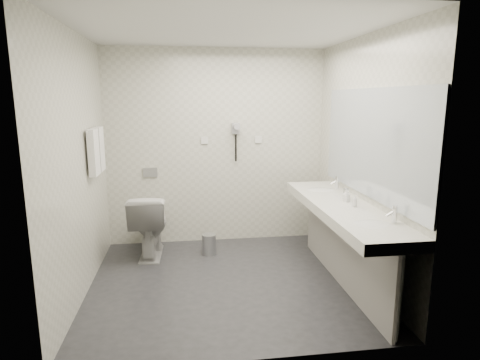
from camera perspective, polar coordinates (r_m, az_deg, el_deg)
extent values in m
plane|color=#242428|center=(4.33, -1.74, -14.20)|extent=(2.80, 2.80, 0.00)
plane|color=silver|center=(3.95, -1.98, 20.54)|extent=(2.80, 2.80, 0.00)
plane|color=beige|center=(5.24, -3.37, 4.58)|extent=(2.80, 0.00, 2.80)
plane|color=beige|center=(2.69, 1.10, -2.00)|extent=(2.80, 0.00, 2.80)
plane|color=beige|center=(4.06, -21.94, 1.75)|extent=(0.00, 2.60, 2.60)
plane|color=beige|center=(4.33, 16.92, 2.66)|extent=(0.00, 2.60, 2.60)
cube|color=silver|center=(4.13, 14.24, -3.98)|extent=(0.55, 2.20, 0.10)
cube|color=gray|center=(4.27, 14.27, -9.47)|extent=(0.03, 2.15, 0.75)
cylinder|color=silver|center=(3.43, 21.48, -15.33)|extent=(0.06, 0.06, 0.75)
cylinder|color=silver|center=(5.21, 10.28, -5.48)|extent=(0.06, 0.06, 0.75)
cube|color=#B2BCC6|center=(4.12, 18.05, 4.97)|extent=(0.02, 2.20, 1.05)
ellipsoid|color=silver|center=(3.56, 18.19, -6.15)|extent=(0.40, 0.31, 0.05)
ellipsoid|color=silver|center=(4.71, 11.31, -1.52)|extent=(0.40, 0.31, 0.05)
cylinder|color=silver|center=(3.62, 21.06, -4.55)|extent=(0.04, 0.04, 0.15)
cylinder|color=silver|center=(4.76, 13.57, -0.38)|extent=(0.04, 0.04, 0.15)
imported|color=beige|center=(4.21, 14.87, -2.26)|extent=(0.07, 0.07, 0.11)
imported|color=beige|center=(4.30, 14.83, -2.01)|extent=(0.10, 0.10, 0.10)
imported|color=beige|center=(4.03, 15.98, -2.86)|extent=(0.06, 0.06, 0.12)
cylinder|color=silver|center=(4.33, 14.77, -1.89)|extent=(0.08, 0.08, 0.11)
imported|color=silver|center=(5.00, -12.70, -6.17)|extent=(0.46, 0.77, 0.77)
cube|color=#B2B5BA|center=(5.27, -12.58, 1.07)|extent=(0.18, 0.02, 0.12)
cylinder|color=#B2B5BA|center=(5.00, -4.39, -9.14)|extent=(0.20, 0.20, 0.24)
cylinder|color=#B2B5BA|center=(4.95, -4.42, -7.75)|extent=(0.17, 0.17, 0.02)
cylinder|color=silver|center=(4.54, -19.97, 6.67)|extent=(0.02, 0.62, 0.02)
cube|color=silver|center=(4.43, -20.01, 3.69)|extent=(0.07, 0.24, 0.48)
cube|color=silver|center=(4.70, -19.32, 4.15)|extent=(0.07, 0.24, 0.48)
cube|color=#97999D|center=(5.21, -0.62, 7.33)|extent=(0.10, 0.04, 0.14)
cylinder|color=#97999D|center=(5.14, -0.52, 7.61)|extent=(0.08, 0.14, 0.08)
cylinder|color=black|center=(5.22, -0.59, 4.58)|extent=(0.02, 0.02, 0.35)
cube|color=silver|center=(5.20, -5.03, 5.62)|extent=(0.09, 0.02, 0.09)
cube|color=silver|center=(5.29, 2.61, 5.74)|extent=(0.09, 0.02, 0.09)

